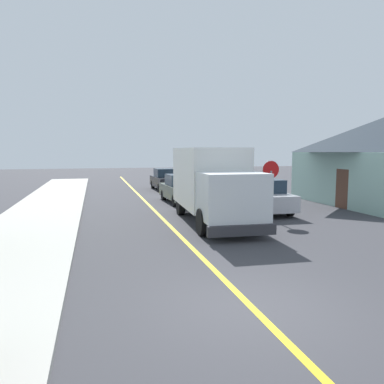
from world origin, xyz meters
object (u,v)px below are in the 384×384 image
box_truck (212,181)px  parked_car_near (182,189)px  stop_sign (271,179)px  parked_van_across (263,196)px  parked_car_mid (166,180)px

box_truck → parked_car_near: bearing=89.4°
box_truck → stop_sign: 2.60m
stop_sign → parked_van_across: bearing=72.9°
parked_van_across → stop_sign: stop_sign is taller
box_truck → parked_van_across: (3.22, 1.73, -0.97)m
stop_sign → parked_car_near: bearing=111.1°
parked_car_near → parked_car_mid: 7.25m
parked_van_across → stop_sign: 2.44m
parked_car_near → parked_van_across: bearing=-54.4°
parked_van_across → stop_sign: (-0.65, -2.10, 1.06)m
box_truck → stop_sign: size_ratio=2.75×
box_truck → parked_car_mid: 13.42m
box_truck → parked_van_across: size_ratio=1.63×
parked_car_mid → parked_car_near: bearing=-93.3°
parked_car_mid → stop_sign: 13.95m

